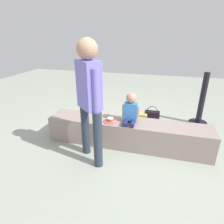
% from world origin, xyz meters
% --- Properties ---
extents(ground_plane, '(12.00, 12.00, 0.00)m').
position_xyz_m(ground_plane, '(0.00, 0.00, 0.00)').
color(ground_plane, '#97A08F').
extents(concrete_ledge, '(2.67, 0.46, 0.43)m').
position_xyz_m(concrete_ledge, '(0.00, 0.00, 0.22)').
color(concrete_ledge, gray).
rests_on(concrete_ledge, ground_plane).
extents(child_seated, '(0.28, 0.32, 0.48)m').
position_xyz_m(child_seated, '(0.04, -0.01, 0.65)').
color(child_seated, navy).
rests_on(child_seated, concrete_ledge).
extents(adult_standing, '(0.41, 0.39, 1.73)m').
position_xyz_m(adult_standing, '(-0.44, -0.52, 1.04)').
color(adult_standing, '#263040').
rests_on(adult_standing, ground_plane).
extents(cake_plate, '(0.22, 0.22, 0.07)m').
position_xyz_m(cake_plate, '(-0.27, -0.08, 0.46)').
color(cake_plate, '#E0594C').
rests_on(cake_plate, concrete_ledge).
extents(gift_bag, '(0.20, 0.09, 0.32)m').
position_xyz_m(gift_bag, '(0.16, 0.71, 0.14)').
color(gift_bag, gold).
rests_on(gift_bag, ground_plane).
extents(railing_post, '(0.36, 0.36, 1.08)m').
position_xyz_m(railing_post, '(1.29, 1.18, 0.40)').
color(railing_post, black).
rests_on(railing_post, ground_plane).
extents(water_bottle_near_gift, '(0.07, 0.07, 0.18)m').
position_xyz_m(water_bottle_near_gift, '(-1.11, 0.40, 0.08)').
color(water_bottle_near_gift, silver).
rests_on(water_bottle_near_gift, ground_plane).
extents(party_cup_red, '(0.09, 0.09, 0.11)m').
position_xyz_m(party_cup_red, '(1.05, 0.56, 0.06)').
color(party_cup_red, red).
rests_on(party_cup_red, ground_plane).
extents(cake_box_white, '(0.38, 0.35, 0.14)m').
position_xyz_m(cake_box_white, '(-1.18, 0.65, 0.07)').
color(cake_box_white, white).
rests_on(cake_box_white, ground_plane).
extents(handbag_black_leather, '(0.32, 0.14, 0.34)m').
position_xyz_m(handbag_black_leather, '(0.34, 1.06, 0.12)').
color(handbag_black_leather, black).
rests_on(handbag_black_leather, ground_plane).
extents(handbag_brown_canvas, '(0.34, 0.15, 0.31)m').
position_xyz_m(handbag_brown_canvas, '(-0.30, 0.45, 0.10)').
color(handbag_brown_canvas, brown).
rests_on(handbag_brown_canvas, ground_plane).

